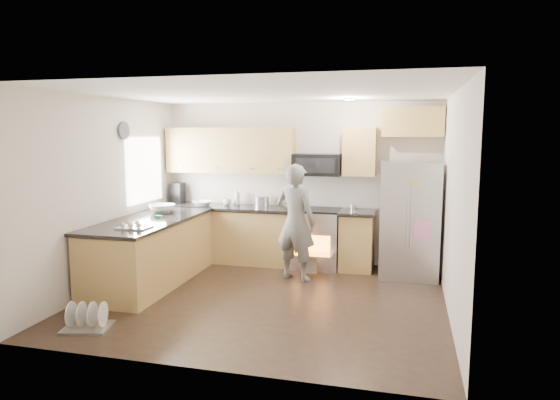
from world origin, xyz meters
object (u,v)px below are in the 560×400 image
(stove_range, at_px, (316,225))
(person, at_px, (296,222))
(dish_rack, at_px, (87,322))
(refrigerator, at_px, (409,220))

(stove_range, distance_m, person, 0.79)
(dish_rack, bearing_deg, stove_range, 58.09)
(person, height_order, dish_rack, person)
(stove_range, relative_size, person, 1.06)
(refrigerator, bearing_deg, person, -164.86)
(refrigerator, xyz_separation_m, person, (-1.58, -0.52, -0.01))
(refrigerator, relative_size, dish_rack, 3.00)
(person, bearing_deg, refrigerator, -145.99)
(person, bearing_deg, dish_rack, 68.82)
(refrigerator, distance_m, person, 1.66)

